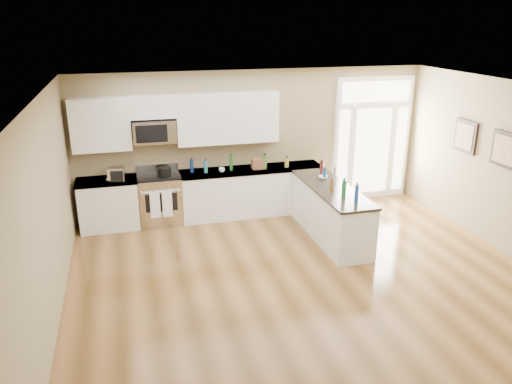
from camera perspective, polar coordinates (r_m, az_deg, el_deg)
ground at (r=6.97m, az=8.52°, el=-13.24°), size 8.00×8.00×0.00m
room_shell at (r=6.23m, az=9.29°, el=0.14°), size 8.00×8.00×8.00m
back_cabinet_left at (r=9.62m, az=-16.44°, el=-1.48°), size 1.10×0.66×0.94m
back_cabinet_right at (r=9.89m, az=-0.58°, el=-0.09°), size 2.85×0.66×0.94m
peninsula_cabinet at (r=8.94m, az=8.49°, el=-2.50°), size 0.69×2.32×0.94m
upper_cabinet_left at (r=9.36m, az=-17.35°, el=7.36°), size 1.04×0.33×0.95m
upper_cabinet_right at (r=9.55m, az=-3.27°, el=8.42°), size 1.94×0.33×0.95m
upper_cabinet_short at (r=9.32m, az=-11.75°, el=9.50°), size 0.82×0.33×0.40m
microwave at (r=9.37m, az=-11.55°, el=6.81°), size 0.78×0.41×0.42m
entry_door at (r=10.84m, az=13.10°, el=5.91°), size 1.70×0.10×2.60m
wall_art_near at (r=9.82m, az=22.80°, el=5.90°), size 0.05×0.58×0.58m
wall_art_far at (r=9.07m, az=26.56°, el=4.35°), size 0.05×0.58×0.58m
kitchen_range at (r=9.62m, az=-10.89°, el=-0.77°), size 0.79×0.70×1.08m
stockpot at (r=9.35m, az=-10.42°, el=2.32°), size 0.30×0.30×0.18m
toaster_oven at (r=9.33m, az=-15.64°, el=2.00°), size 0.32×0.27×0.25m
cardboard_box at (r=9.71m, az=0.22°, el=3.25°), size 0.24×0.18×0.19m
bowl_left at (r=9.36m, az=-16.21°, el=1.35°), size 0.21×0.21×0.04m
bowl_peninsula at (r=9.19m, az=7.68°, el=1.67°), size 0.24×0.24×0.06m
cup_counter at (r=9.52m, az=-3.93°, el=2.54°), size 0.14×0.14×0.09m
counter_bottles at (r=9.10m, az=3.44°, el=2.29°), size 2.42×2.42×0.30m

